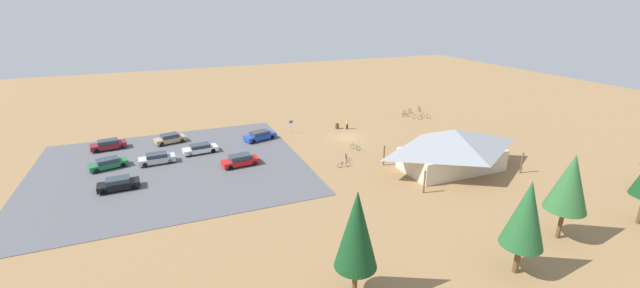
# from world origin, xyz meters

# --- Properties ---
(ground) EXTENTS (160.00, 160.00, 0.00)m
(ground) POSITION_xyz_m (0.00, 0.00, 0.00)
(ground) COLOR #937047
(ground) RESTS_ON ground
(parking_lot_asphalt) EXTENTS (32.39, 29.35, 0.05)m
(parking_lot_asphalt) POSITION_xyz_m (25.57, 2.25, 0.03)
(parking_lot_asphalt) COLOR #56565B
(parking_lot_asphalt) RESTS_ON ground
(bike_pavilion) EXTENTS (14.57, 8.79, 5.18)m
(bike_pavilion) POSITION_xyz_m (-6.71, 15.83, 2.94)
(bike_pavilion) COLOR beige
(bike_pavilion) RESTS_ON ground
(trash_bin) EXTENTS (0.60, 0.60, 0.90)m
(trash_bin) POSITION_xyz_m (-0.60, -4.73, 0.45)
(trash_bin) COLOR brown
(trash_bin) RESTS_ON ground
(lot_sign) EXTENTS (0.56, 0.08, 2.20)m
(lot_sign) POSITION_xyz_m (7.17, -5.25, 1.41)
(lot_sign) COLOR #99999E
(lot_sign) RESTS_ON ground
(pine_far_east) EXTENTS (2.98, 2.98, 8.14)m
(pine_far_east) POSITION_xyz_m (14.55, 31.37, 5.25)
(pine_far_east) COLOR brown
(pine_far_east) RESTS_ON ground
(pine_west) EXTENTS (3.39, 3.39, 7.86)m
(pine_west) POSITION_xyz_m (-5.31, 31.72, 5.31)
(pine_west) COLOR brown
(pine_west) RESTS_ON ground
(pine_center) EXTENTS (3.11, 3.11, 7.67)m
(pine_center) POSITION_xyz_m (1.98, 33.83, 5.02)
(pine_center) COLOR brown
(pine_center) RESTS_ON ground
(bicycle_purple_near_porch) EXTENTS (1.75, 0.48, 0.74)m
(bicycle_purple_near_porch) POSITION_xyz_m (5.31, 10.27, 0.35)
(bicycle_purple_near_porch) COLOR black
(bicycle_purple_near_porch) RESTS_ON ground
(bicycle_blue_yard_front) EXTENTS (0.67, 1.61, 0.82)m
(bicycle_blue_yard_front) POSITION_xyz_m (3.98, 8.20, 0.36)
(bicycle_blue_yard_front) COLOR black
(bicycle_blue_yard_front) RESTS_ON ground
(bicycle_red_by_bin) EXTENTS (0.49, 1.67, 0.79)m
(bicycle_red_by_bin) POSITION_xyz_m (-17.37, -8.40, 0.37)
(bicycle_red_by_bin) COLOR black
(bicycle_red_by_bin) RESTS_ON ground
(bicycle_yellow_mid_cluster) EXTENTS (1.64, 0.48, 0.75)m
(bicycle_yellow_mid_cluster) POSITION_xyz_m (-15.08, -6.41, 0.36)
(bicycle_yellow_mid_cluster) COLOR black
(bicycle_yellow_mid_cluster) RESTS_ON ground
(bicycle_orange_trailside) EXTENTS (1.04, 1.42, 0.81)m
(bicycle_orange_trailside) POSITION_xyz_m (-17.98, -4.48, 0.37)
(bicycle_orange_trailside) COLOR black
(bicycle_orange_trailside) RESTS_ON ground
(bicycle_teal_yard_right) EXTENTS (0.78, 1.65, 0.85)m
(bicycle_teal_yard_right) POSITION_xyz_m (1.15, 5.27, 0.37)
(bicycle_teal_yard_right) COLOR black
(bicycle_teal_yard_right) RESTS_ON ground
(bicycle_black_back_row) EXTENTS (0.73, 1.64, 0.83)m
(bicycle_black_back_row) POSITION_xyz_m (-19.74, -8.88, 0.39)
(bicycle_black_back_row) COLOR black
(bicycle_black_back_row) RESTS_ON ground
(bicycle_silver_edge_south) EXTENTS (1.46, 1.05, 0.83)m
(bicycle_silver_edge_south) POSITION_xyz_m (-16.21, -4.53, 0.37)
(bicycle_silver_edge_south) COLOR black
(bicycle_silver_edge_south) RESTS_ON ground
(bicycle_white_front_row) EXTENTS (1.42, 1.05, 0.78)m
(bicycle_white_front_row) POSITION_xyz_m (-15.72, -7.96, 0.37)
(bicycle_white_front_row) COLOR black
(bicycle_white_front_row) RESTS_ON ground
(car_white_end_stall) EXTENTS (4.72, 2.19, 1.28)m
(car_white_end_stall) POSITION_xyz_m (21.52, -1.53, 0.70)
(car_white_end_stall) COLOR white
(car_white_end_stall) RESTS_ON parking_lot_asphalt
(car_blue_aisle_side) EXTENTS (5.06, 3.19, 1.36)m
(car_blue_aisle_side) POSITION_xyz_m (12.59, -3.86, 0.74)
(car_blue_aisle_side) COLOR #1E42B2
(car_blue_aisle_side) RESTS_ON parking_lot_asphalt
(car_tan_near_entry) EXTENTS (4.54, 2.84, 1.36)m
(car_tan_near_entry) POSITION_xyz_m (25.18, -7.56, 0.73)
(car_tan_near_entry) COLOR tan
(car_tan_near_entry) RESTS_ON parking_lot_asphalt
(car_red_front_row) EXTENTS (4.74, 2.30, 1.42)m
(car_red_front_row) POSITION_xyz_m (17.29, 4.94, 0.75)
(car_red_front_row) COLOR red
(car_red_front_row) RESTS_ON parking_lot_asphalt
(car_black_far_end) EXTENTS (4.35, 2.05, 1.36)m
(car_black_far_end) POSITION_xyz_m (31.12, 6.68, 0.73)
(car_black_far_end) COLOR black
(car_black_far_end) RESTS_ON parking_lot_asphalt
(car_maroon_second_row) EXTENTS (4.77, 2.46, 1.40)m
(car_maroon_second_row) POSITION_xyz_m (33.31, -7.91, 0.75)
(car_maroon_second_row) COLOR maroon
(car_maroon_second_row) RESTS_ON parking_lot_asphalt
(car_silver_mid_lot) EXTENTS (4.50, 2.07, 1.35)m
(car_silver_mid_lot) POSITION_xyz_m (27.07, 0.21, 0.73)
(car_silver_mid_lot) COLOR #BCBCC1
(car_silver_mid_lot) RESTS_ON parking_lot_asphalt
(car_green_back_corner) EXTENTS (4.70, 2.92, 1.29)m
(car_green_back_corner) POSITION_xyz_m (32.73, -0.39, 0.70)
(car_green_back_corner) COLOR #1E6B3D
(car_green_back_corner) RESTS_ON parking_lot_asphalt
(visitor_near_lot) EXTENTS (0.38, 0.36, 1.66)m
(visitor_near_lot) POSITION_xyz_m (-2.03, -3.92, 0.87)
(visitor_near_lot) COLOR #2D3347
(visitor_near_lot) RESTS_ON ground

